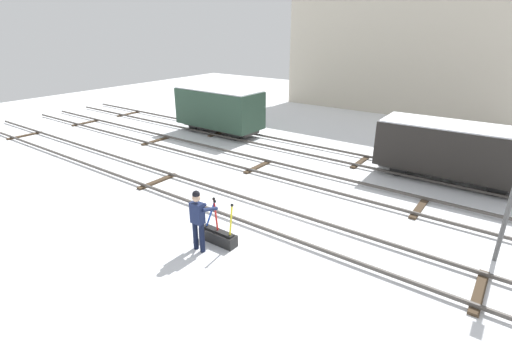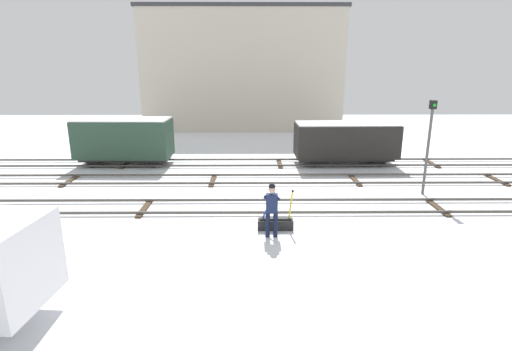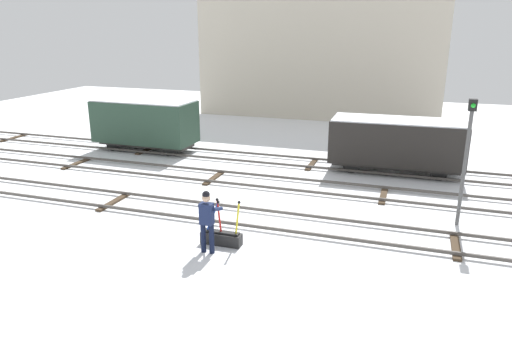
{
  "view_description": "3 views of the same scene",
  "coord_description": "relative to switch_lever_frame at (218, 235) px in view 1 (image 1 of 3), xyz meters",
  "views": [
    {
      "loc": [
        5.86,
        -9.14,
        6.02
      ],
      "look_at": [
        -0.98,
        0.21,
        1.38
      ],
      "focal_mm": 26.32,
      "sensor_mm": 36.0,
      "label": 1
    },
    {
      "loc": [
        -1.55,
        -14.86,
        5.6
      ],
      "look_at": [
        -1.41,
        0.93,
        1.13
      ],
      "focal_mm": 27.81,
      "sensor_mm": 36.0,
      "label": 2
    },
    {
      "loc": [
        4.35,
        -14.04,
        6.22
      ],
      "look_at": [
        -0.9,
        1.66,
        1.05
      ],
      "focal_mm": 33.56,
      "sensor_mm": 36.0,
      "label": 3
    }
  ],
  "objects": [
    {
      "name": "freight_car_near_switch",
      "position": [
        4.48,
        9.23,
        1.13
      ],
      "size": [
        5.7,
        2.31,
        2.39
      ],
      "rotation": [
        0.0,
        0.0,
        0.02
      ],
      "color": "#2D2B28",
      "rests_on": "ground_plane"
    },
    {
      "name": "rail_worker",
      "position": [
        -0.17,
        -0.6,
        0.82
      ],
      "size": [
        0.53,
        0.7,
        1.87
      ],
      "rotation": [
        0.0,
        0.0,
        -0.0
      ],
      "color": "#111831",
      "rests_on": "ground_plane"
    },
    {
      "name": "track_siding_far",
      "position": [
        0.76,
        9.23,
        -0.14
      ],
      "size": [
        44.0,
        1.94,
        0.18
      ],
      "color": "#4C4742",
      "rests_on": "ground_plane"
    },
    {
      "name": "ground_plane",
      "position": [
        0.76,
        2.01,
        -0.25
      ],
      "size": [
        60.0,
        60.0,
        0.0
      ],
      "primitive_type": "plane",
      "color": "white"
    },
    {
      "name": "track_siding_near",
      "position": [
        0.76,
        5.86,
        -0.14
      ],
      "size": [
        44.0,
        1.94,
        0.18
      ],
      "color": "#4C4742",
      "rests_on": "ground_plane"
    },
    {
      "name": "freight_car_back_track",
      "position": [
        -8.04,
        9.23,
        1.25
      ],
      "size": [
        5.25,
        2.27,
        2.64
      ],
      "rotation": [
        0.0,
        0.0,
        -0.02
      ],
      "color": "#2D2B28",
      "rests_on": "ground_plane"
    },
    {
      "name": "track_main_line",
      "position": [
        0.76,
        2.01,
        -0.13
      ],
      "size": [
        44.0,
        1.94,
        0.18
      ],
      "color": "#4C4742",
      "rests_on": "ground_plane"
    },
    {
      "name": "switch_lever_frame",
      "position": [
        0.0,
        0.0,
        0.0
      ],
      "size": [
        1.24,
        0.37,
        1.45
      ],
      "rotation": [
        0.0,
        0.0,
        -0.0
      ],
      "color": "black",
      "rests_on": "ground_plane"
    },
    {
      "name": "apartment_building",
      "position": [
        -1.63,
        22.97,
        4.85
      ],
      "size": [
        17.11,
        5.54,
        10.17
      ],
      "color": "beige",
      "rests_on": "ground_plane"
    }
  ]
}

